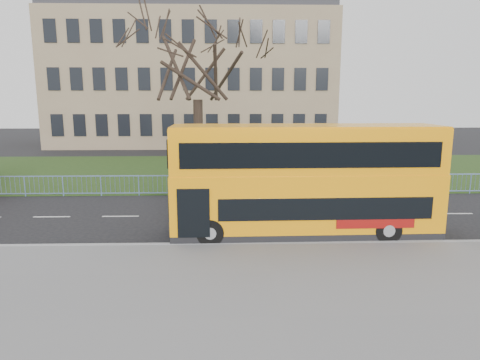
% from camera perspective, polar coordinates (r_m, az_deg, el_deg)
% --- Properties ---
extents(ground, '(120.00, 120.00, 0.00)m').
position_cam_1_polar(ground, '(16.72, 2.71, -7.01)').
color(ground, black).
rests_on(ground, ground).
extents(pavement, '(80.00, 10.50, 0.12)m').
position_cam_1_polar(pavement, '(10.50, 5.66, -18.01)').
color(pavement, slate).
rests_on(pavement, ground).
extents(kerb, '(80.00, 0.20, 0.14)m').
position_cam_1_polar(kerb, '(15.23, 3.16, -8.54)').
color(kerb, gray).
rests_on(kerb, ground).
extents(grass_verge, '(80.00, 15.40, 0.08)m').
position_cam_1_polar(grass_verge, '(30.62, 0.68, 1.27)').
color(grass_verge, '#1F3A15').
rests_on(grass_verge, ground).
extents(guard_railing, '(40.00, 0.12, 1.10)m').
position_cam_1_polar(guard_railing, '(22.96, 1.47, -0.66)').
color(guard_railing, '#6A87BD').
rests_on(guard_railing, ground).
extents(bare_tree, '(8.29, 8.29, 11.84)m').
position_cam_1_polar(bare_tree, '(25.94, -5.69, 12.72)').
color(bare_tree, black).
rests_on(bare_tree, grass_verge).
extents(civic_building, '(30.00, 15.00, 14.00)m').
position_cam_1_polar(civic_building, '(51.04, -6.05, 12.87)').
color(civic_building, '#8B7358').
rests_on(civic_building, ground).
extents(yellow_bus, '(9.85, 2.50, 4.11)m').
position_cam_1_polar(yellow_bus, '(16.04, 8.62, 0.24)').
color(yellow_bus, '#FF9B0A').
rests_on(yellow_bus, ground).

